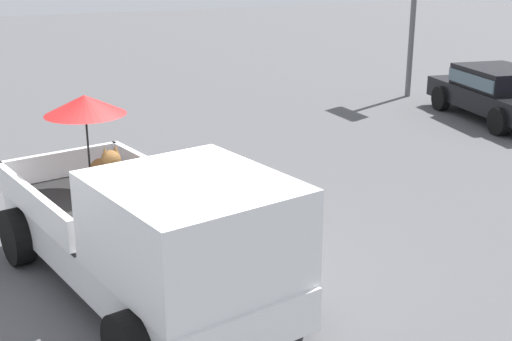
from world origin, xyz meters
TOP-DOWN VIEW (x-y plane):
  - ground_plane at (0.00, 0.00)m, footprint 80.00×80.00m
  - pickup_truck_main at (0.41, 0.09)m, footprint 5.33×3.08m
  - parked_sedan_near at (-5.25, 10.87)m, footprint 4.53×2.50m

SIDE VIEW (x-z plane):
  - ground_plane at x=0.00m, z-range 0.00..0.00m
  - parked_sedan_near at x=-5.25m, z-range 0.08..1.41m
  - pickup_truck_main at x=0.41m, z-range -0.17..2.10m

